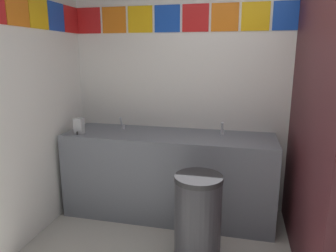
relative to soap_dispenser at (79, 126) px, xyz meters
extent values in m
cube|color=white|center=(1.78, 0.53, 0.47)|extent=(3.99, 0.08, 2.79)
cube|color=red|center=(-0.08, 0.49, 1.04)|extent=(0.26, 0.01, 0.26)
cube|color=orange|center=(0.21, 0.49, 1.04)|extent=(0.26, 0.01, 0.26)
cube|color=yellow|center=(0.49, 0.49, 1.04)|extent=(0.26, 0.01, 0.26)
cube|color=#1947B7|center=(0.78, 0.49, 1.04)|extent=(0.26, 0.01, 0.26)
cube|color=red|center=(1.06, 0.49, 1.04)|extent=(0.26, 0.01, 0.26)
cube|color=orange|center=(1.35, 0.49, 1.04)|extent=(0.26, 0.01, 0.26)
cube|color=yellow|center=(1.63, 0.49, 1.04)|extent=(0.26, 0.01, 0.26)
cube|color=#1947B7|center=(1.92, 0.49, 1.04)|extent=(0.26, 0.01, 0.26)
cube|color=red|center=(2.20, 0.49, 1.04)|extent=(0.26, 0.01, 0.26)
cube|color=orange|center=(-0.21, -0.45, 1.04)|extent=(0.01, 0.26, 0.26)
cube|color=yellow|center=(-0.21, -0.18, 1.04)|extent=(0.01, 0.26, 0.26)
cube|color=#1947B7|center=(-0.21, 0.09, 1.04)|extent=(0.01, 0.26, 0.26)
cube|color=red|center=(-0.21, 0.36, 1.04)|extent=(0.01, 0.26, 0.26)
cube|color=slate|center=(0.86, 0.19, -0.50)|extent=(2.06, 0.61, 0.85)
cube|color=slate|center=(0.86, 0.48, -0.12)|extent=(2.06, 0.03, 0.08)
cylinder|color=#F5E7C8|center=(0.35, 0.16, -0.13)|extent=(0.34, 0.34, 0.10)
cylinder|color=#F5E7C8|center=(1.38, 0.16, -0.13)|extent=(0.34, 0.34, 0.10)
cylinder|color=silver|center=(0.35, 0.30, -0.05)|extent=(0.04, 0.04, 0.05)
cylinder|color=silver|center=(0.35, 0.25, 0.02)|extent=(0.02, 0.06, 0.09)
cylinder|color=silver|center=(1.38, 0.30, -0.05)|extent=(0.04, 0.04, 0.05)
cylinder|color=silver|center=(1.38, 0.25, 0.02)|extent=(0.02, 0.06, 0.09)
cube|color=#B7BABF|center=(0.00, 0.00, 0.00)|extent=(0.09, 0.07, 0.16)
cylinder|color=black|center=(0.00, -0.04, -0.06)|extent=(0.02, 0.02, 0.03)
cube|color=#471E23|center=(2.04, -0.27, 0.16)|extent=(0.04, 1.53, 2.18)
cylinder|color=#333338|center=(1.26, -0.53, -0.58)|extent=(0.36, 0.36, 0.69)
cylinder|color=#262628|center=(1.26, -0.53, -0.22)|extent=(0.37, 0.37, 0.04)
camera|label=1|loc=(1.53, -2.70, 0.69)|focal=33.26mm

